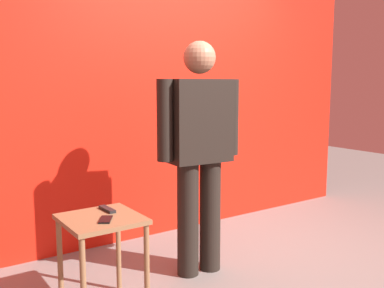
% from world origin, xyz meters
% --- Properties ---
extents(ground_plane, '(12.00, 12.00, 0.00)m').
position_xyz_m(ground_plane, '(0.00, 0.00, 0.00)').
color(ground_plane, gray).
extents(back_wall_red, '(4.43, 0.12, 3.32)m').
position_xyz_m(back_wall_red, '(0.00, 1.49, 1.66)').
color(back_wall_red, red).
rests_on(back_wall_red, ground_plane).
extents(standing_person, '(0.71, 0.27, 1.79)m').
position_xyz_m(standing_person, '(-0.52, 0.48, 1.00)').
color(standing_person, black).
rests_on(standing_person, ground_plane).
extents(side_table, '(0.48, 0.48, 0.64)m').
position_xyz_m(side_table, '(-1.39, 0.34, 0.52)').
color(side_table, olive).
rests_on(side_table, ground_plane).
extents(cell_phone, '(0.14, 0.16, 0.01)m').
position_xyz_m(cell_phone, '(-1.39, 0.26, 0.64)').
color(cell_phone, black).
rests_on(cell_phone, side_table).
extents(tv_remote, '(0.05, 0.17, 0.02)m').
position_xyz_m(tv_remote, '(-1.30, 0.45, 0.65)').
color(tv_remote, black).
rests_on(tv_remote, side_table).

